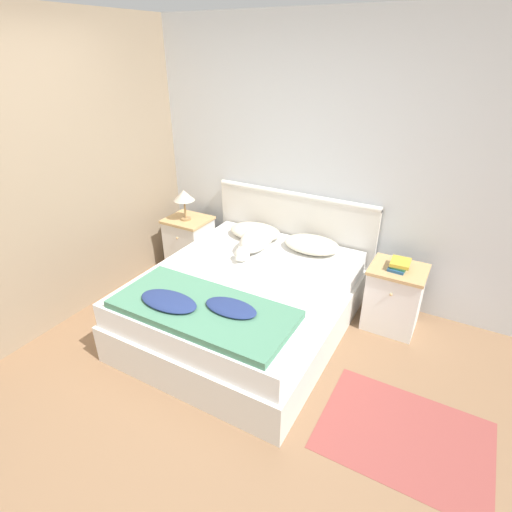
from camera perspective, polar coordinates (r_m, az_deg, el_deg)
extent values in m
plane|color=#896647|center=(3.07, -13.04, -20.53)|extent=(16.00, 16.00, 0.00)
cube|color=silver|center=(3.98, 5.77, 13.35)|extent=(9.00, 0.06, 2.55)
cube|color=gray|center=(4.04, -21.72, 11.77)|extent=(0.06, 3.10, 2.55)
cube|color=silver|center=(3.58, -1.51, -7.99)|extent=(1.63, 1.91, 0.34)
cube|color=white|center=(3.43, -1.57, -4.31)|extent=(1.57, 1.85, 0.21)
cube|color=silver|center=(4.17, 5.29, 2.45)|extent=(1.71, 0.04, 0.96)
cylinder|color=silver|center=(3.99, 5.59, 8.69)|extent=(1.71, 0.06, 0.06)
cube|color=white|center=(4.55, -9.44, 1.67)|extent=(0.44, 0.39, 0.57)
cube|color=tan|center=(4.43, -9.74, 5.12)|extent=(0.47, 0.41, 0.03)
sphere|color=tan|center=(4.35, -11.21, 2.52)|extent=(0.02, 0.02, 0.02)
cube|color=white|center=(3.74, 19.02, -5.79)|extent=(0.44, 0.39, 0.57)
cube|color=tan|center=(3.60, 19.73, -1.84)|extent=(0.47, 0.41, 0.03)
sphere|color=tan|center=(3.49, 18.72, -5.25)|extent=(0.02, 0.02, 0.02)
ellipsoid|color=beige|center=(4.04, -0.12, 3.54)|extent=(0.54, 0.37, 0.12)
ellipsoid|color=beige|center=(3.80, 7.95, 1.66)|extent=(0.54, 0.37, 0.12)
cube|color=#4C8466|center=(2.94, -7.59, -7.53)|extent=(1.35, 0.62, 0.06)
ellipsoid|color=navy|center=(2.99, -12.38, -6.30)|extent=(0.47, 0.25, 0.05)
ellipsoid|color=navy|center=(2.86, -3.61, -7.37)|extent=(0.40, 0.22, 0.04)
ellipsoid|color=silver|center=(3.76, 0.06, 2.45)|extent=(0.25, 0.46, 0.22)
sphere|color=silver|center=(3.57, -1.98, 0.25)|extent=(0.14, 0.14, 0.14)
ellipsoid|color=silver|center=(3.53, -2.47, -0.28)|extent=(0.06, 0.08, 0.06)
cone|color=silver|center=(3.58, -2.43, 1.19)|extent=(0.04, 0.04, 0.05)
cone|color=silver|center=(3.54, -1.39, 0.92)|extent=(0.04, 0.04, 0.05)
ellipsoid|color=silver|center=(3.92, 1.92, 2.62)|extent=(0.14, 0.21, 0.08)
cube|color=#285689|center=(3.58, 19.65, -1.49)|extent=(0.14, 0.21, 0.02)
cube|color=#337547|center=(3.57, 19.91, -1.20)|extent=(0.14, 0.20, 0.02)
cube|color=gold|center=(3.56, 19.95, -0.86)|extent=(0.16, 0.19, 0.03)
cylinder|color=#9E7A4C|center=(4.40, -9.99, 5.28)|extent=(0.11, 0.11, 0.02)
cylinder|color=#9E7A4C|center=(4.36, -10.10, 6.61)|extent=(0.02, 0.02, 0.20)
cone|color=beige|center=(4.31, -10.27, 8.53)|extent=(0.22, 0.22, 0.11)
cube|color=#93423D|center=(3.02, 20.37, -22.87)|extent=(1.07, 0.80, 0.00)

